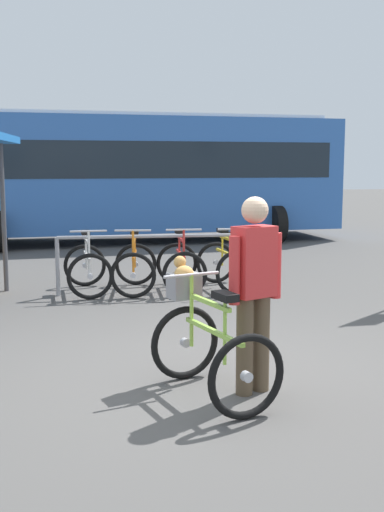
% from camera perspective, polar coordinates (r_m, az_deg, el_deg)
% --- Properties ---
extents(ground_plane, '(80.00, 80.00, 0.00)m').
position_cam_1_polar(ground_plane, '(5.84, 1.75, -10.68)').
color(ground_plane, '#514F4C').
extents(bike_rack_rail, '(3.21, 0.20, 0.88)m').
position_cam_1_polar(bike_rack_rail, '(9.34, -2.39, 0.68)').
color(bike_rack_rail, '#99999E').
rests_on(bike_rack_rail, ground).
extents(racked_bike_white, '(0.71, 1.12, 0.97)m').
position_cam_1_polar(racked_bike_white, '(9.51, -9.42, -1.09)').
color(racked_bike_white, black).
rests_on(racked_bike_white, ground).
extents(racked_bike_orange, '(0.81, 1.19, 0.98)m').
position_cam_1_polar(racked_bike_orange, '(9.52, -5.21, -1.00)').
color(racked_bike_orange, black).
rests_on(racked_bike_orange, ground).
extents(racked_bike_red, '(0.72, 1.13, 0.97)m').
position_cam_1_polar(racked_bike_red, '(9.58, -1.03, -0.91)').
color(racked_bike_red, black).
rests_on(racked_bike_red, ground).
extents(racked_bike_yellow, '(0.75, 1.16, 0.98)m').
position_cam_1_polar(racked_bike_yellow, '(9.69, 3.08, -0.81)').
color(racked_bike_yellow, black).
rests_on(racked_bike_yellow, ground).
extents(featured_bicycle, '(0.94, 1.25, 1.09)m').
position_cam_1_polar(featured_bicycle, '(5.28, 1.28, -7.23)').
color(featured_bicycle, black).
rests_on(featured_bicycle, ground).
extents(person_with_featured_bike, '(0.49, 0.32, 1.64)m').
position_cam_1_polar(person_with_featured_bike, '(5.21, 5.61, -2.71)').
color(person_with_featured_bike, brown).
rests_on(person_with_featured_bike, ground).
extents(bus_distant, '(10.14, 3.83, 3.08)m').
position_cam_1_polar(bus_distant, '(15.78, -5.13, 7.67)').
color(bus_distant, '#3366B7').
rests_on(bus_distant, ground).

